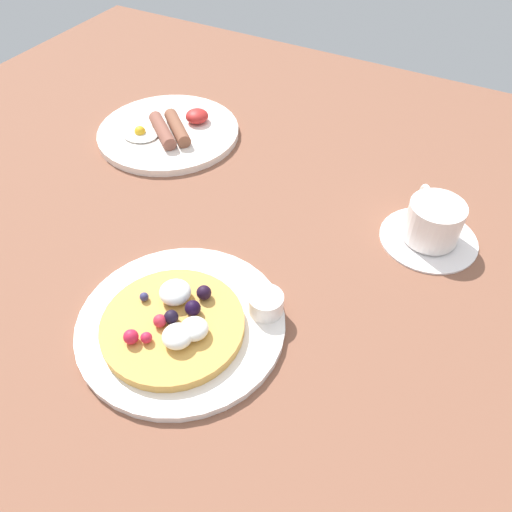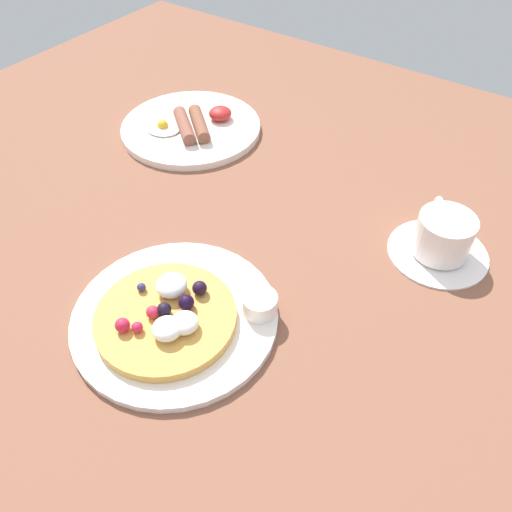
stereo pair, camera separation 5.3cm
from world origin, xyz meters
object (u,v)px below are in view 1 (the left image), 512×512
Objects in this scene: pancake_plate at (181,324)px; coffee_cup at (434,220)px; coffee_saucer at (428,238)px; breakfast_plate at (169,132)px; syrup_ramekin at (266,303)px.

pancake_plate is 38.09cm from coffee_cup.
coffee_saucer is at bearing -59.00° from coffee_cup.
pancake_plate is 1.01× the size of breakfast_plate.
syrup_ramekin reaches higher than breakfast_plate.
pancake_plate is 10.82cm from syrup_ramekin.
breakfast_plate is 1.82× the size of coffee_saucer.
breakfast_plate is at bearing 141.00° from syrup_ramekin.
coffee_cup reaches higher than pancake_plate.
syrup_ramekin reaches higher than pancake_plate.
syrup_ramekin is at bearing 37.94° from pancake_plate.
breakfast_plate reaches higher than coffee_saucer.
syrup_ramekin is at bearing -39.00° from breakfast_plate.
syrup_ramekin is 0.32× the size of coffee_saucer.
coffee_saucer is 3.38cm from coffee_cup.
syrup_ramekin is 0.17× the size of breakfast_plate.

